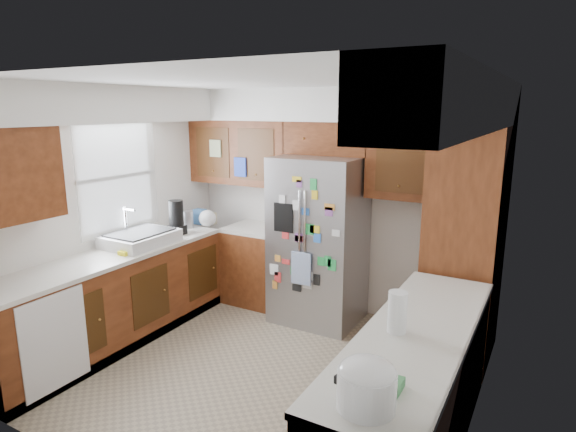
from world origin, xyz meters
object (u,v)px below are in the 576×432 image
object	(u,v)px
pantry	(465,245)
paper_towel	(397,312)
fridge	(319,240)
rice_cooker	(367,383)

from	to	relation	value
pantry	paper_towel	world-z (taller)	pantry
fridge	rice_cooker	world-z (taller)	fridge
pantry	fridge	world-z (taller)	pantry
fridge	rice_cooker	distance (m)	2.99
pantry	rice_cooker	size ratio (longest dim) A/B	7.42
pantry	paper_towel	distance (m)	1.70
rice_cooker	paper_towel	xyz separation A→B (m)	(-0.11, 0.83, 0.00)
pantry	fridge	distance (m)	1.51
pantry	rice_cooker	world-z (taller)	pantry
pantry	rice_cooker	xyz separation A→B (m)	(-0.00, -2.53, -0.03)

